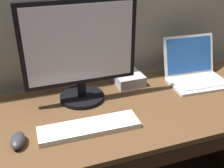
# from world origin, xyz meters

# --- Properties ---
(desk) EXTENTS (1.71, 0.64, 0.77)m
(desk) POSITION_xyz_m (0.00, -0.01, 0.54)
(desk) COLOR brown
(desk) RESTS_ON ground
(laptop_white) EXTENTS (0.33, 0.30, 0.23)m
(laptop_white) POSITION_xyz_m (0.47, 0.13, 0.82)
(laptop_white) COLOR white
(laptop_white) RESTS_ON desk
(external_monitor) EXTENTS (0.54, 0.22, 0.50)m
(external_monitor) POSITION_xyz_m (-0.18, 0.14, 1.03)
(external_monitor) COLOR black
(external_monitor) RESTS_ON desk
(wired_keyboard) EXTENTS (0.43, 0.13, 0.03)m
(wired_keyboard) POSITION_xyz_m (-0.21, -0.11, 0.78)
(wired_keyboard) COLOR white
(wired_keyboard) RESTS_ON desk
(computer_mouse) EXTENTS (0.07, 0.11, 0.04)m
(computer_mouse) POSITION_xyz_m (-0.50, -0.11, 0.79)
(computer_mouse) COLOR #38383D
(computer_mouse) RESTS_ON desk
(external_drive_box) EXTENTS (0.16, 0.16, 0.06)m
(external_drive_box) POSITION_xyz_m (0.11, 0.23, 0.80)
(external_drive_box) COLOR silver
(external_drive_box) RESTS_ON desk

